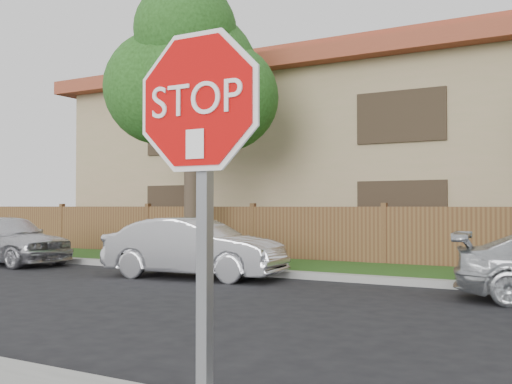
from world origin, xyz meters
The scene contains 4 objects.
tree_left centered at (-8.98, 9.57, 5.22)m, with size 4.80×3.90×7.78m.
stop_sign centered at (-0.90, -1.48, 1.83)m, with size 1.01×0.13×2.55m.
sedan_far_left centered at (-13.39, 7.02, 0.70)m, with size 1.66×4.12×1.41m, color silver.
sedan_left centered at (-7.00, 7.02, 0.67)m, with size 1.43×4.09×1.35m, color silver.
Camera 1 is at (0.86, -3.99, 1.62)m, focal length 42.00 mm.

